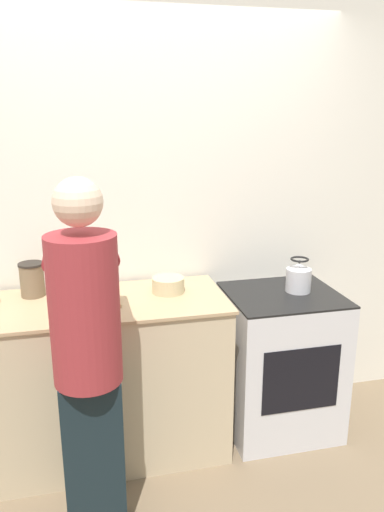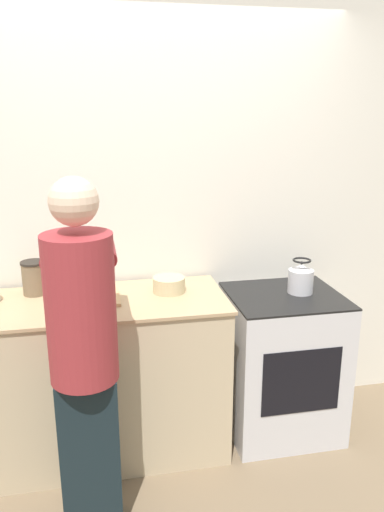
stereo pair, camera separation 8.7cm
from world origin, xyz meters
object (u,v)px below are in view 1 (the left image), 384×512
Objects in this scene: kettle at (299,277)px; cutting_board at (91,300)px; bowl_prep at (168,285)px; oven at (280,361)px; canister_jar at (32,279)px; person at (87,351)px; knife at (94,296)px.

cutting_board is at bearing -179.67° from kettle.
cutting_board is 0.44m from bowl_prep.
oven is 0.54m from kettle.
canister_jar is at bearing 172.89° from oven.
kettle is at bearing 0.33° from cutting_board.
kettle is at bearing 24.19° from person.
knife is 0.42m from bowl_prep.
kettle is (1.20, -0.01, 0.02)m from knife.
kettle is 1.54m from canister_jar.
cutting_board is 0.03m from knife.
oven is 1.37m from person.
person reaches higher than knife.
kettle reaches higher than cutting_board.
person is at bearing -128.07° from bowl_prep.
kettle reaches higher than bowl_prep.
cutting_board is 1.22m from kettle.
oven is 4.38× the size of knife.
person is 1.38m from kettle.
knife is (-1.10, 0.03, 0.51)m from oven.
knife is at bearing 178.44° from oven.
bowl_prep is at bearing -8.89° from canister_jar.
oven is 1.56m from canister_jar.
bowl_prep is (-0.78, 0.04, 0.00)m from kettle.
person is at bearing -69.53° from canister_jar.
canister_jar reaches higher than kettle.
person reaches higher than oven.
kettle is 1.12× the size of bowl_prep.
person is 0.58m from knife.
knife reaches higher than oven.
kettle is at bearing 23.09° from knife.
cutting_board is at bearing 85.84° from person.
canister_jar is (-1.53, 0.16, 0.06)m from kettle.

